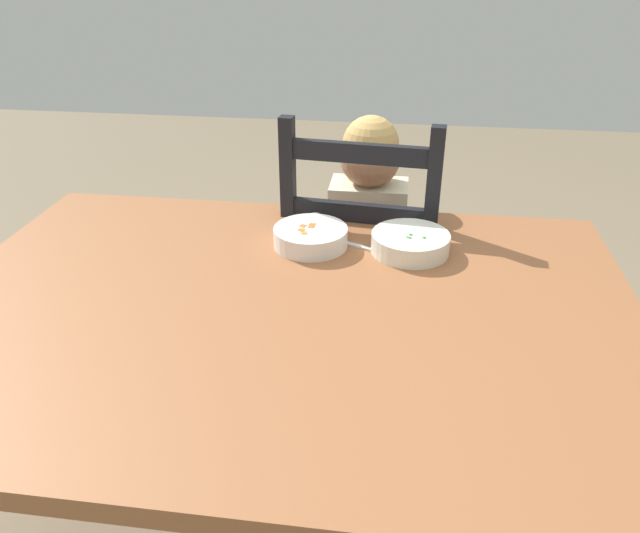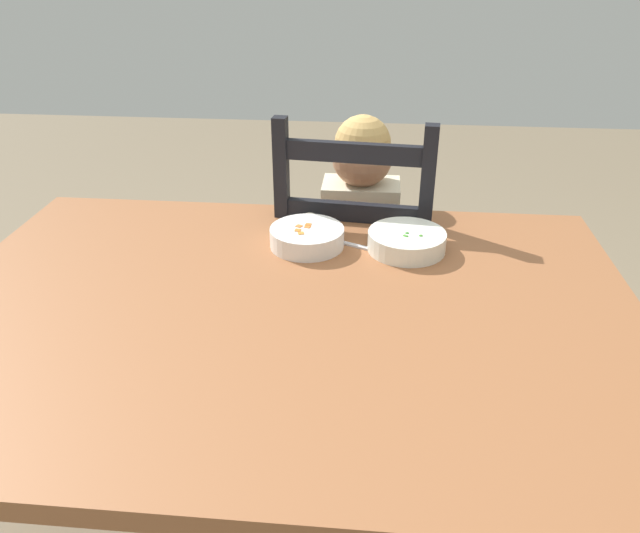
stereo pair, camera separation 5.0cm
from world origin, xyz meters
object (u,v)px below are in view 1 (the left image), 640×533
(bowl_of_carrots, at_px, (311,236))
(spoon, at_px, (347,243))
(dining_table, at_px, (282,337))
(dining_chair, at_px, (363,278))
(child_figure, at_px, (367,228))
(bowl_of_peas, at_px, (410,242))

(bowl_of_carrots, xyz_separation_m, spoon, (0.09, 0.02, -0.02))
(dining_table, distance_m, spoon, 0.33)
(dining_chair, distance_m, bowl_of_carrots, 0.42)
(child_figure, height_order, bowl_of_peas, child_figure)
(dining_chair, distance_m, child_figure, 0.17)
(child_figure, xyz_separation_m, spoon, (-0.03, -0.27, 0.08))
(dining_table, relative_size, child_figure, 1.57)
(spoon, bearing_deg, dining_chair, 84.33)
(dining_table, bearing_deg, bowl_of_peas, 46.99)
(dining_chair, height_order, child_figure, dining_chair)
(dining_table, bearing_deg, spoon, 70.19)
(dining_table, distance_m, child_figure, 0.59)
(bowl_of_carrots, height_order, spoon, bowl_of_carrots)
(bowl_of_peas, bearing_deg, dining_table, -133.01)
(dining_chair, xyz_separation_m, spoon, (-0.03, -0.28, 0.25))
(child_figure, bearing_deg, dining_chair, 151.03)
(child_figure, bearing_deg, dining_table, -103.80)
(bowl_of_peas, bearing_deg, bowl_of_carrots, 179.99)
(spoon, bearing_deg, child_figure, 83.19)
(dining_table, distance_m, bowl_of_carrots, 0.30)
(bowl_of_carrots, bearing_deg, dining_chair, 68.72)
(bowl_of_carrots, bearing_deg, dining_table, -94.14)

